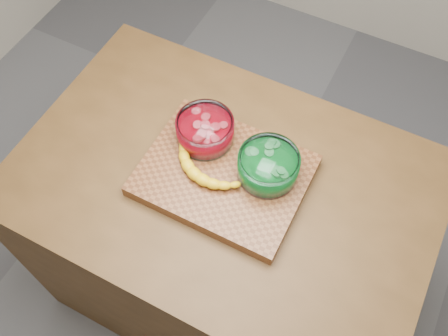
% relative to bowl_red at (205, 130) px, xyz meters
% --- Properties ---
extents(ground, '(3.50, 3.50, 0.00)m').
position_rel_bowl_red_xyz_m(ground, '(0.10, -0.08, -0.98)').
color(ground, '#5D5D62').
rests_on(ground, ground).
extents(counter, '(1.20, 0.80, 0.90)m').
position_rel_bowl_red_xyz_m(counter, '(0.10, -0.08, -0.53)').
color(counter, '#503418').
rests_on(counter, ground).
extents(cutting_board, '(0.45, 0.35, 0.04)m').
position_rel_bowl_red_xyz_m(cutting_board, '(0.10, -0.08, -0.06)').
color(cutting_board, brown).
rests_on(cutting_board, counter).
extents(bowl_red, '(0.16, 0.16, 0.08)m').
position_rel_bowl_red_xyz_m(bowl_red, '(0.00, 0.00, 0.00)').
color(bowl_red, white).
rests_on(bowl_red, cutting_board).
extents(bowl_green, '(0.17, 0.17, 0.08)m').
position_rel_bowl_red_xyz_m(bowl_green, '(0.21, -0.03, 0.00)').
color(bowl_green, white).
rests_on(bowl_green, cutting_board).
extents(banana, '(0.25, 0.15, 0.04)m').
position_rel_bowl_red_xyz_m(banana, '(0.05, -0.09, -0.02)').
color(banana, gold).
rests_on(banana, cutting_board).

